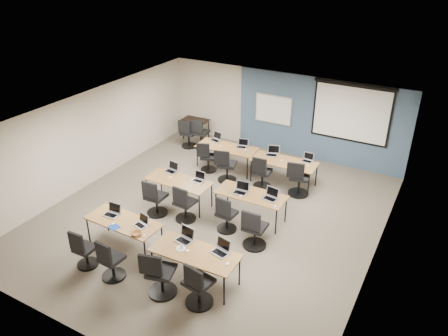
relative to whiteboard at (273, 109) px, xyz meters
The scene contains 58 objects.
floor 4.67m from the whiteboard, 86.12° to the right, with size 8.00×9.00×0.02m, color #6B6354.
ceiling 4.61m from the whiteboard, 86.12° to the right, with size 8.00×9.00×0.02m, color white.
wall_back 0.32m from the whiteboard, 13.87° to the left, with size 8.00×0.04×2.70m, color beige.
wall_front 8.93m from the whiteboard, 88.08° to the right, with size 8.00×0.04×2.70m, color beige.
wall_left 5.77m from the whiteboard, 129.90° to the right, with size 0.04×9.00×2.70m, color beige.
wall_right 6.17m from the whiteboard, 45.83° to the right, with size 0.04×9.00×2.70m, color beige.
blue_accent_panel 1.55m from the whiteboard, ahead, with size 5.50×0.04×2.70m, color #3D5977.
whiteboard is the anchor object (origin of this frame).
projector_screen 2.54m from the whiteboard, ahead, with size 2.40×0.10×1.82m.
training_table_front_left 6.66m from the whiteboard, 96.84° to the right, with size 1.77×0.74×0.73m.
training_table_front_right 6.88m from the whiteboard, 79.69° to the right, with size 1.83×0.76×0.73m.
training_table_mid_left 4.53m from the whiteboard, 99.91° to the right, with size 1.78×0.74×0.73m.
training_table_mid_right 4.35m from the whiteboard, 73.64° to the right, with size 1.78×0.74×0.73m.
training_table_back_left 2.19m from the whiteboard, 109.11° to the right, with size 1.87×0.78×0.73m.
training_table_back_right 2.46m from the whiteboard, 58.24° to the right, with size 1.88×0.78×0.73m.
laptop_0 6.62m from the whiteboard, 100.24° to the right, with size 0.34×0.29×0.26m.
mouse_0 6.86m from the whiteboard, 97.51° to the right, with size 0.06×0.09×0.03m, color white.
task_chair_0 7.68m from the whiteboard, 98.38° to the right, with size 0.47×0.47×0.95m.
laptop_1 6.52m from the whiteboard, 92.83° to the right, with size 0.30×0.26×0.23m.
mouse_1 6.83m from the whiteboard, 90.11° to the right, with size 0.05×0.09×0.03m, color white.
task_chair_1 7.61m from the whiteboard, 92.64° to the right, with size 0.50×0.50×0.98m.
laptop_2 6.56m from the whiteboard, 82.75° to the right, with size 0.36×0.31×0.27m.
mouse_2 6.90m from the whiteboard, 81.00° to the right, with size 0.06×0.10×0.04m, color white.
task_chair_2 7.52m from the whiteboard, 83.70° to the right, with size 0.59×0.58×1.05m.
laptop_3 6.71m from the whiteboard, 75.39° to the right, with size 0.35×0.30×0.27m.
mouse_3 7.06m from the whiteboard, 73.66° to the right, with size 0.06×0.10×0.04m, color white.
task_chair_3 7.55m from the whiteboard, 77.34° to the right, with size 0.56×0.56×1.03m.
laptop_4 4.29m from the whiteboard, 106.67° to the right, with size 0.34×0.29×0.26m.
mouse_4 4.57m from the whiteboard, 103.16° to the right, with size 0.07×0.10×0.04m, color white.
task_chair_4 5.32m from the whiteboard, 101.24° to the right, with size 0.54×0.54×1.02m.
laptop_5 4.22m from the whiteboard, 94.13° to the right, with size 0.31×0.26×0.24m.
mouse_5 4.37m from the whiteboard, 90.33° to the right, with size 0.06×0.10×0.04m, color white.
task_chair_5 5.10m from the whiteboard, 92.45° to the right, with size 0.53×0.53×1.01m.
laptop_6 4.30m from the whiteboard, 77.12° to the right, with size 0.35×0.30×0.27m.
mouse_6 4.52m from the whiteboard, 76.48° to the right, with size 0.06×0.09×0.03m, color white.
task_chair_6 5.07m from the whiteboard, 79.32° to the right, with size 0.49×0.49×0.97m.
laptop_7 4.45m from the whiteboard, 67.03° to the right, with size 0.34×0.29×0.26m.
mouse_7 4.84m from the whiteboard, 65.66° to the right, with size 0.06×0.10×0.03m, color white.
task_chair_7 5.52m from the whiteboard, 70.81° to the right, with size 0.56×0.56×1.04m.
laptop_8 2.15m from the whiteboard, 126.42° to the right, with size 0.34×0.29×0.25m.
mouse_8 2.29m from the whiteboard, 113.38° to the right, with size 0.06×0.09×0.03m, color white.
task_chair_8 2.84m from the whiteboard, 115.09° to the right, with size 0.50×0.49×0.97m.
laptop_9 1.84m from the whiteboard, 98.74° to the right, with size 0.32×0.27×0.24m.
mouse_9 1.99m from the whiteboard, 92.07° to the right, with size 0.06×0.10×0.04m, color white.
task_chair_9 2.88m from the whiteboard, 96.37° to the right, with size 0.57×0.56×1.04m.
laptop_10 2.03m from the whiteboard, 66.52° to the right, with size 0.35×0.30×0.27m.
mouse_10 2.42m from the whiteboard, 59.71° to the right, with size 0.06×0.09×0.03m, color white.
task_chair_10 2.84m from the whiteboard, 72.84° to the right, with size 0.52×0.52×1.00m.
laptop_11 2.54m from the whiteboard, 42.35° to the right, with size 0.30×0.26×0.23m.
mouse_11 2.82m from the whiteboard, 45.11° to the right, with size 0.06×0.09×0.03m, color white.
task_chair_11 3.18m from the whiteboard, 52.59° to the right, with size 0.58×0.58×1.05m.
blue_mousepad 6.93m from the whiteboard, 96.68° to the right, with size 0.24×0.20×0.01m, color navy.
snack_bowl 6.87m from the whiteboard, 91.67° to the right, with size 0.22×0.22×0.05m, color #985B34.
snack_plate 6.87m from the whiteboard, 82.31° to the right, with size 0.20×0.20×0.01m, color white.
coffee_cup 6.86m from the whiteboard, 82.14° to the right, with size 0.06×0.06×0.06m, color white.
utility_table 2.89m from the whiteboard, behind, with size 0.94×0.52×0.75m.
spare_chair_a 2.65m from the whiteboard, 156.14° to the right, with size 0.56×0.56×1.04m.
spare_chair_b 3.04m from the whiteboard, 155.62° to the right, with size 0.53×0.53×1.01m.
Camera 1 is at (4.86, -8.17, 6.28)m, focal length 35.00 mm.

